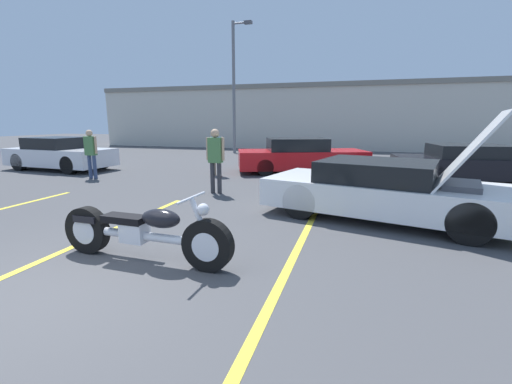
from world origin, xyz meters
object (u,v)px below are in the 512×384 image
at_px(spectator_midground, 216,149).
at_px(parked_car_left_row, 60,154).
at_px(spectator_by_show_car, 215,155).
at_px(parked_car_mid_row, 300,156).
at_px(show_car_hood_open, 386,190).
at_px(spectator_near_motorcycle, 91,150).
at_px(light_pole, 235,83).
at_px(parked_car_right_row, 471,164).
at_px(motorcycle, 143,232).

bearing_deg(spectator_midground, parked_car_left_row, -176.55).
relative_size(spectator_by_show_car, spectator_midground, 1.09).
bearing_deg(parked_car_mid_row, show_car_hood_open, -86.66).
height_order(parked_car_left_row, spectator_near_motorcycle, spectator_near_motorcycle).
height_order(show_car_hood_open, parked_car_left_row, show_car_hood_open).
xyz_separation_m(light_pole, show_car_hood_open, (7.76, -12.57, -3.54)).
relative_size(light_pole, spectator_midground, 4.72).
height_order(light_pole, spectator_near_motorcycle, light_pole).
height_order(spectator_by_show_car, spectator_midground, spectator_by_show_car).
xyz_separation_m(show_car_hood_open, spectator_by_show_car, (-4.23, 1.32, 0.44)).
bearing_deg(spectator_midground, spectator_by_show_car, -67.22).
height_order(show_car_hood_open, parked_car_mid_row, show_car_hood_open).
distance_m(light_pole, show_car_hood_open, 15.20).
height_order(parked_car_right_row, spectator_midground, spectator_midground).
bearing_deg(motorcycle, parked_car_left_row, 143.19).
relative_size(parked_car_mid_row, spectator_midground, 3.24).
bearing_deg(parked_car_mid_row, spectator_midground, -169.17).
height_order(motorcycle, parked_car_mid_row, parked_car_mid_row).
distance_m(motorcycle, spectator_midground, 7.70).
bearing_deg(spectator_by_show_car, light_pole, 107.41).
relative_size(light_pole, show_car_hood_open, 1.50).
xyz_separation_m(show_car_hood_open, parked_car_right_row, (2.91, 5.27, -0.01)).
bearing_deg(parked_car_left_row, spectator_by_show_car, -13.02).
bearing_deg(motorcycle, show_car_hood_open, 45.80).
distance_m(show_car_hood_open, spectator_near_motorcycle, 9.53).
bearing_deg(spectator_midground, parked_car_right_row, 7.48).
bearing_deg(parked_car_mid_row, spectator_near_motorcycle, -172.79).
distance_m(parked_car_left_row, spectator_near_motorcycle, 3.20).
bearing_deg(show_car_hood_open, light_pole, 135.75).
height_order(motorcycle, parked_car_left_row, parked_car_left_row).
bearing_deg(motorcycle, spectator_midground, 107.58).
xyz_separation_m(spectator_near_motorcycle, spectator_midground, (3.80, 1.82, -0.04)).
height_order(motorcycle, spectator_midground, spectator_midground).
bearing_deg(light_pole, parked_car_left_row, -116.08).
bearing_deg(parked_car_right_row, spectator_midground, 179.74).
xyz_separation_m(parked_car_mid_row, spectator_near_motorcycle, (-6.54, -3.54, 0.37)).
relative_size(show_car_hood_open, spectator_midground, 3.15).
relative_size(spectator_near_motorcycle, spectator_midground, 1.03).
xyz_separation_m(parked_car_left_row, parked_car_right_row, (14.98, 1.49, -0.04)).
relative_size(parked_car_right_row, spectator_midground, 3.06).
height_order(spectator_near_motorcycle, spectator_by_show_car, spectator_by_show_car).
height_order(motorcycle, parked_car_right_row, parked_car_right_row).
relative_size(motorcycle, parked_car_right_row, 0.55).
distance_m(show_car_hood_open, spectator_by_show_car, 4.45).
xyz_separation_m(motorcycle, spectator_by_show_car, (-0.86, 4.55, 0.61)).
bearing_deg(parked_car_left_row, spectator_near_motorcycle, -22.24).
distance_m(parked_car_right_row, spectator_near_motorcycle, 12.49).
bearing_deg(parked_car_mid_row, parked_car_left_row, 171.49).
xyz_separation_m(show_car_hood_open, parked_car_mid_row, (-2.69, 5.89, 0.02)).
xyz_separation_m(light_pole, spectator_midground, (2.33, -8.40, -3.19)).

